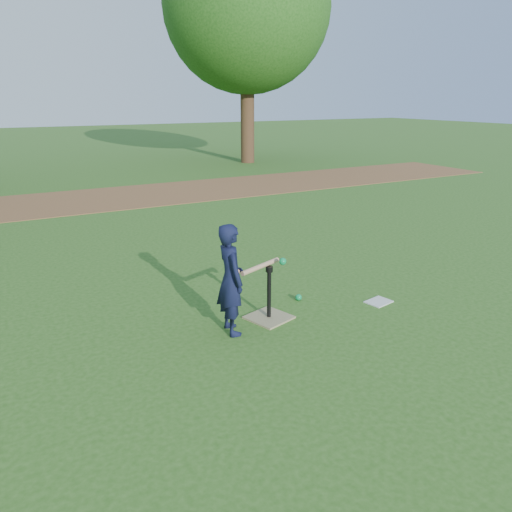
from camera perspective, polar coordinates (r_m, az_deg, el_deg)
ground at (r=5.77m, az=-2.48°, el=-6.53°), size 80.00×80.00×0.00m
dirt_strip at (r=12.66m, az=-17.82°, el=6.18°), size 24.00×3.00×0.01m
child at (r=5.11m, az=-2.89°, el=-2.68°), size 0.33×0.46×1.17m
wiffle_ball_ground at (r=6.11m, az=4.89°, el=-4.73°), size 0.08×0.08×0.08m
clipboard at (r=6.23m, az=13.83°, el=-5.10°), size 0.34×0.29×0.01m
batting_tee at (r=5.59m, az=1.49°, el=-6.11°), size 0.54×0.54×0.61m
swing_action at (r=5.31m, az=0.79°, el=-1.14°), size 0.62×0.28×0.11m
tree_right at (r=19.12m, az=-1.05°, el=26.58°), size 5.80×5.80×8.21m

